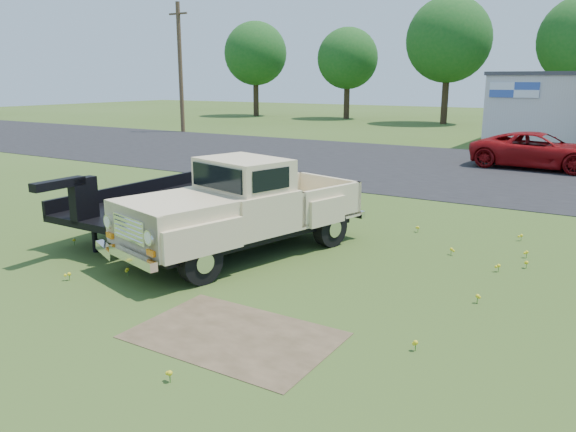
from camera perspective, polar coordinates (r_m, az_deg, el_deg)
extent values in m
plane|color=#344E19|center=(11.72, -2.50, -4.92)|extent=(140.00, 140.00, 0.00)
cube|color=black|center=(25.25, 17.01, 4.59)|extent=(90.00, 14.00, 0.02)
cube|color=#463925|center=(8.64, -5.48, -12.00)|extent=(3.00, 2.00, 0.01)
cube|color=#463925|center=(15.58, -1.38, -0.18)|extent=(2.20, 1.60, 0.01)
cube|color=white|center=(32.64, 21.99, 11.80)|extent=(2.50, 0.08, 0.80)
cylinder|color=#4F3524|center=(42.08, -10.88, 14.51)|extent=(0.30, 0.30, 9.00)
cube|color=#4F3524|center=(42.31, -11.12, 19.52)|extent=(1.60, 0.12, 0.12)
cylinder|color=#332517|center=(59.96, -3.27, 11.84)|extent=(0.56, 0.56, 3.60)
sphere|color=#164F19|center=(59.98, -3.33, 16.16)|extent=(6.40, 6.40, 6.40)
cylinder|color=#332517|center=(55.77, 5.98, 11.46)|extent=(0.56, 0.56, 3.24)
sphere|color=#164F19|center=(55.76, 6.08, 15.64)|extent=(5.76, 5.76, 5.76)
cylinder|color=#332517|center=(50.75, 15.63, 11.23)|extent=(0.56, 0.56, 3.96)
sphere|color=#164F19|center=(50.82, 16.01, 16.83)|extent=(7.04, 7.04, 7.04)
cylinder|color=#332517|center=(49.89, 27.20, 10.11)|extent=(0.56, 0.56, 3.78)
imported|color=maroon|center=(26.38, 24.13, 6.05)|extent=(5.63, 2.81, 1.53)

